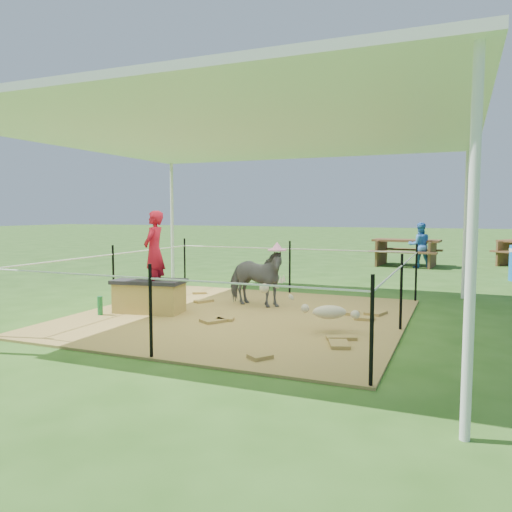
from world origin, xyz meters
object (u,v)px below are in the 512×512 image
at_px(woman, 154,244).
at_px(distant_person, 420,245).
at_px(pony, 255,278).
at_px(foal, 329,309).
at_px(picnic_table_near, 406,253).
at_px(green_bottle, 100,306).
at_px(straw_bale, 149,298).

xyz_separation_m(woman, distant_person, (3.15, 8.12, -0.44)).
height_order(pony, distant_person, distant_person).
relative_size(foal, picnic_table_near, 0.56).
bearing_deg(foal, pony, 117.09).
distance_m(woman, green_bottle, 1.19).
height_order(foal, distant_person, distant_person).
height_order(green_bottle, distant_person, distant_person).
height_order(straw_bale, picnic_table_near, picnic_table_near).
bearing_deg(foal, distant_person, 63.05).
distance_m(straw_bale, woman, 0.82).
xyz_separation_m(picnic_table_near, distant_person, (0.38, -0.37, 0.24)).
bearing_deg(green_bottle, pony, 39.03).
bearing_deg(distant_person, straw_bale, 52.10).
distance_m(straw_bale, distant_person, 8.75).
bearing_deg(distant_person, pony, 58.41).
bearing_deg(pony, distant_person, -6.56).
xyz_separation_m(green_bottle, picnic_table_near, (3.42, 8.94, 0.21)).
bearing_deg(picnic_table_near, foal, -85.41).
xyz_separation_m(foal, picnic_table_near, (0.06, 8.68, 0.07)).
xyz_separation_m(woman, pony, (1.19, 1.04, -0.57)).
xyz_separation_m(straw_bale, distant_person, (3.25, 8.12, 0.37)).
height_order(pony, foal, pony).
height_order(green_bottle, picnic_table_near, picnic_table_near).
xyz_separation_m(green_bottle, pony, (1.84, 1.49, 0.32)).
relative_size(picnic_table_near, distant_person, 1.46).
relative_size(woman, green_bottle, 4.32).
relative_size(pony, picnic_table_near, 0.59).
relative_size(straw_bale, distant_person, 0.79).
bearing_deg(pony, green_bottle, 138.00).
distance_m(straw_bale, foal, 2.81).
xyz_separation_m(straw_bale, foal, (2.81, -0.19, 0.06)).
xyz_separation_m(pony, foal, (1.52, -1.23, -0.17)).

